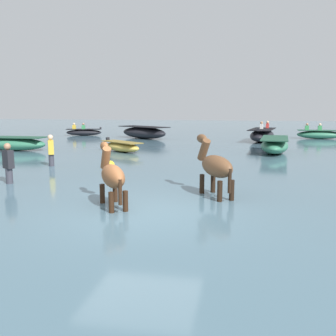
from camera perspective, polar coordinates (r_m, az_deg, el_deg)
The scene contains 14 objects.
ground_plane at distance 8.59m, azimuth -3.82°, elevation -9.11°, with size 120.00×120.00×0.00m, color #666051.
water_surface at distance 18.17m, azimuth 4.19°, elevation 1.31°, with size 90.00×90.00×0.42m, color #476675.
horse_lead_bay at distance 9.74m, azimuth 7.03°, elevation 0.03°, with size 1.23×1.68×1.95m.
horse_trailing_chestnut at distance 8.77m, azimuth -8.31°, elevation -1.42°, with size 1.17×1.58×1.85m.
boat_far_offshore at distance 19.52m, azimuth 15.59°, elevation 3.27°, with size 1.65×3.76×0.75m.
boat_distant_east at distance 27.35m, azimuth -3.63°, elevation 5.30°, with size 4.23×3.43×0.86m.
boat_mid_channel at distance 19.48m, azimuth -6.90°, elevation 3.18°, with size 2.63×2.29×0.65m.
boat_distant_west at distance 29.06m, azimuth 21.63°, elevation 4.68°, with size 3.09×1.11×1.09m.
boat_near_port at distance 30.80m, azimuth -12.43°, elevation 5.25°, with size 2.85×1.49×1.00m.
boat_near_starboard at distance 25.60m, azimuth 13.83°, elevation 4.77°, with size 2.09×4.07×1.31m.
boat_mid_outer at distance 21.43m, azimuth -22.12°, elevation 3.38°, with size 3.64×1.24×0.85m.
person_spectator_far at distance 12.25m, azimuth -22.62°, elevation -0.10°, with size 0.38×0.32×1.63m.
person_wading_mid at distance 15.29m, azimuth -17.00°, elevation 1.92°, with size 0.33×0.38×1.63m.
channel_buoy at distance 13.82m, azimuth -8.65°, elevation 0.41°, with size 0.36×0.36×0.82m.
Camera 1 is at (2.09, -7.88, 2.69)m, focal length 40.94 mm.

